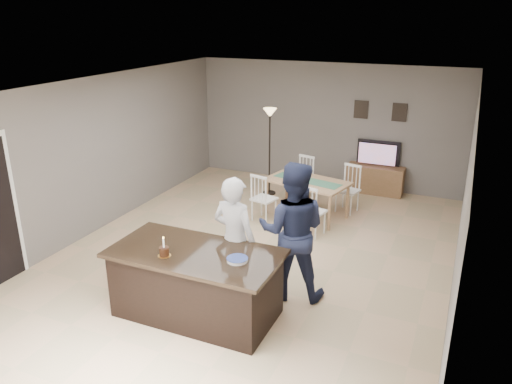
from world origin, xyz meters
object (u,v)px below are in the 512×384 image
at_px(television, 378,154).
at_px(man, 292,231).
at_px(kitchen_island, 196,283).
at_px(dining_table, 307,187).
at_px(birthday_cake, 164,251).
at_px(plate_stack, 237,260).
at_px(woman, 235,240).
at_px(tv_console, 375,179).
at_px(floor_lamp, 270,128).

height_order(television, man, man).
height_order(kitchen_island, man, man).
bearing_deg(television, dining_table, 63.53).
height_order(man, birthday_cake, man).
distance_m(television, plate_stack, 5.69).
bearing_deg(kitchen_island, birthday_cake, -139.17).
bearing_deg(plate_stack, woman, 118.85).
xyz_separation_m(kitchen_island, birthday_cake, (-0.29, -0.25, 0.51)).
distance_m(tv_console, dining_table, 2.09).
height_order(woman, birthday_cake, woman).
relative_size(woman, plate_stack, 6.75).
distance_m(dining_table, floor_lamp, 1.65).
xyz_separation_m(tv_console, television, (0.00, 0.07, 0.56)).
bearing_deg(tv_console, man, -93.09).
bearing_deg(plate_stack, man, 69.60).
height_order(plate_stack, floor_lamp, floor_lamp).
distance_m(tv_console, floor_lamp, 2.55).
bearing_deg(television, floor_lamp, 26.68).
xyz_separation_m(kitchen_island, woman, (0.28, 0.55, 0.42)).
distance_m(birthday_cake, dining_table, 4.04).
bearing_deg(television, plate_stack, 83.88).
bearing_deg(man, tv_console, -105.92).
distance_m(kitchen_island, man, 1.43).
relative_size(woman, floor_lamp, 0.94).
relative_size(woman, birthday_cake, 6.90).
distance_m(tv_console, man, 4.68).
xyz_separation_m(television, dining_table, (-0.95, -1.90, -0.27)).
xyz_separation_m(television, birthday_cake, (-1.49, -5.89, 0.10)).
bearing_deg(dining_table, television, 76.58).
distance_m(kitchen_island, woman, 0.75).
xyz_separation_m(television, man, (-0.25, -4.70, 0.10)).
xyz_separation_m(television, woman, (-0.92, -5.09, 0.01)).
height_order(man, dining_table, man).
bearing_deg(tv_console, television, 90.00).
xyz_separation_m(tv_console, birthday_cake, (-1.49, -5.82, 0.66)).
height_order(woman, man, man).
bearing_deg(television, tv_console, 90.00).
height_order(kitchen_island, dining_table, dining_table).
bearing_deg(kitchen_island, woman, 62.84).
bearing_deg(television, woman, 79.78).
height_order(kitchen_island, plate_stack, plate_stack).
height_order(kitchen_island, floor_lamp, floor_lamp).
xyz_separation_m(kitchen_island, dining_table, (0.25, 3.74, 0.14)).
distance_m(woman, dining_table, 3.20).
bearing_deg(plate_stack, floor_lamp, 107.59).
relative_size(birthday_cake, dining_table, 0.13).
height_order(birthday_cake, floor_lamp, floor_lamp).
bearing_deg(man, floor_lamp, -76.38).
height_order(woman, plate_stack, woman).
xyz_separation_m(tv_console, dining_table, (-0.95, -1.83, 0.29)).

